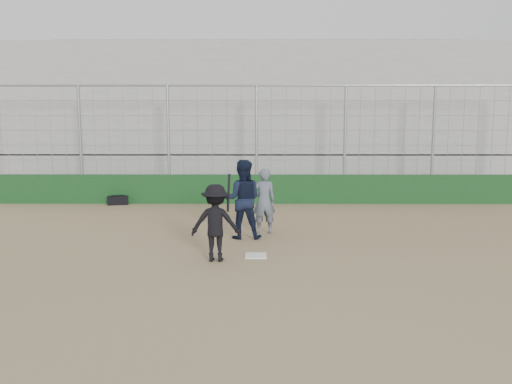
{
  "coord_description": "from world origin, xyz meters",
  "views": [
    {
      "loc": [
        0.04,
        -10.02,
        2.69
      ],
      "look_at": [
        0.0,
        1.4,
        1.15
      ],
      "focal_mm": 35.0,
      "sensor_mm": 36.0,
      "label": 1
    }
  ],
  "objects_px": {
    "batter_at_plate": "(216,223)",
    "catcher_crouched": "(243,213)",
    "equipment_bag": "(118,200)",
    "umpire": "(264,204)"
  },
  "relations": [
    {
      "from": "batter_at_plate",
      "to": "catcher_crouched",
      "type": "xyz_separation_m",
      "value": [
        0.47,
        1.94,
        -0.14
      ]
    },
    {
      "from": "batter_at_plate",
      "to": "equipment_bag",
      "type": "distance_m",
      "value": 8.05
    },
    {
      "from": "umpire",
      "to": "batter_at_plate",
      "type": "bearing_deg",
      "value": 55.33
    },
    {
      "from": "catcher_crouched",
      "to": "umpire",
      "type": "relative_size",
      "value": 0.85
    },
    {
      "from": "batter_at_plate",
      "to": "catcher_crouched",
      "type": "distance_m",
      "value": 2.0
    },
    {
      "from": "equipment_bag",
      "to": "umpire",
      "type": "bearing_deg",
      "value": -42.51
    },
    {
      "from": "batter_at_plate",
      "to": "catcher_crouched",
      "type": "bearing_deg",
      "value": 76.3
    },
    {
      "from": "umpire",
      "to": "equipment_bag",
      "type": "relative_size",
      "value": 2.0
    },
    {
      "from": "catcher_crouched",
      "to": "batter_at_plate",
      "type": "bearing_deg",
      "value": -103.7
    },
    {
      "from": "batter_at_plate",
      "to": "equipment_bag",
      "type": "bearing_deg",
      "value": 119.2
    }
  ]
}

